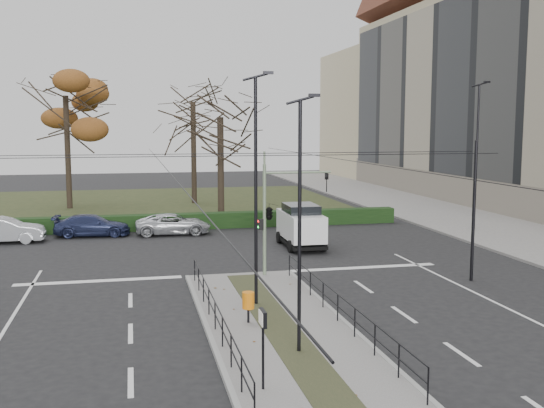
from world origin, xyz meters
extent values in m
plane|color=black|center=(0.00, 0.00, 0.00)|extent=(140.00, 140.00, 0.00)
cube|color=#63615E|center=(0.00, -2.50, 0.07)|extent=(4.40, 15.00, 0.14)
cube|color=#63615E|center=(18.00, 22.00, 0.07)|extent=(8.00, 90.00, 0.14)
cube|color=#273018|center=(-6.00, 32.00, 0.05)|extent=(38.00, 26.00, 0.10)
cube|color=black|center=(-6.00, 18.60, 0.50)|extent=(38.00, 1.00, 1.00)
cube|color=#C1B38C|center=(28.00, 24.00, 9.00)|extent=(12.00, 52.00, 18.00)
cube|color=black|center=(21.95, 24.00, 9.90)|extent=(0.10, 50.96, 14.76)
cylinder|color=black|center=(-2.05, -9.20, 0.59)|extent=(0.04, 0.04, 0.90)
cylinder|color=black|center=(-2.05, 4.00, 0.59)|extent=(0.04, 0.04, 0.90)
cylinder|color=black|center=(2.05, -9.20, 0.59)|extent=(0.04, 0.04, 0.90)
cylinder|color=black|center=(2.05, 4.00, 0.59)|extent=(0.04, 0.04, 0.90)
cylinder|color=black|center=(-2.05, -2.60, 1.04)|extent=(0.04, 13.20, 0.04)
cylinder|color=black|center=(2.05, -2.60, 1.04)|extent=(0.04, 13.20, 0.04)
cylinder|color=black|center=(9.60, 2.00, 3.00)|extent=(0.14, 0.14, 6.00)
cylinder|color=black|center=(0.00, 1.00, 5.50)|extent=(20.00, 0.02, 0.02)
cylinder|color=black|center=(0.00, 3.00, 5.50)|extent=(20.00, 0.02, 0.02)
cylinder|color=black|center=(-3.50, -2.00, 5.30)|extent=(0.02, 34.00, 0.02)
cylinder|color=black|center=(3.50, -2.00, 5.30)|extent=(0.02, 34.00, 0.02)
cylinder|color=slate|center=(1.04, 4.44, 2.55)|extent=(0.15, 0.15, 4.82)
cylinder|color=slate|center=(2.53, 4.44, 4.59)|extent=(2.97, 0.09, 0.09)
imported|color=black|center=(3.83, 4.44, 4.13)|extent=(0.17, 0.19, 0.83)
imported|color=black|center=(1.25, 4.44, 2.92)|extent=(0.80, 1.88, 0.74)
cube|color=black|center=(0.88, 4.44, 2.37)|extent=(0.20, 0.15, 0.46)
sphere|color=#FF0C0C|center=(0.78, 4.44, 2.51)|extent=(0.10, 0.10, 0.10)
sphere|color=#0CE533|center=(0.78, 4.44, 2.25)|extent=(0.10, 0.10, 0.10)
cylinder|color=black|center=(-0.89, -2.14, 0.39)|extent=(0.08, 0.08, 0.50)
cylinder|color=orange|center=(-0.89, -2.14, 0.89)|extent=(0.40, 0.40, 0.55)
cylinder|color=black|center=(-1.50, -7.47, 1.09)|extent=(0.07, 0.07, 1.90)
cube|color=black|center=(-1.50, -7.47, 1.94)|extent=(0.09, 0.52, 0.40)
cube|color=silver|center=(-1.56, -7.47, 1.94)|extent=(0.02, 0.46, 0.33)
cylinder|color=black|center=(0.04, -5.12, 3.72)|extent=(0.11, 0.11, 7.16)
cube|color=black|center=(0.45, -5.12, 7.43)|extent=(0.31, 0.13, 0.09)
cylinder|color=black|center=(-0.21, 0.00, 4.22)|extent=(0.12, 0.12, 8.16)
cube|color=black|center=(0.25, 0.00, 8.45)|extent=(0.36, 0.14, 0.10)
cylinder|color=black|center=(16.56, 13.81, 4.64)|extent=(0.13, 0.13, 8.99)
cube|color=black|center=(17.06, 13.81, 9.30)|extent=(0.39, 0.16, 0.11)
imported|color=#B6B9BF|center=(-11.67, 15.83, 0.73)|extent=(4.44, 1.57, 1.46)
imported|color=#1F264A|center=(-6.91, 17.10, 0.65)|extent=(4.61, 2.16, 1.30)
imported|color=#B6B9BF|center=(-2.09, 16.68, 0.63)|extent=(4.63, 2.25, 1.27)
cube|color=silver|center=(4.45, 11.00, 1.20)|extent=(1.89, 4.34, 1.40)
cube|color=black|center=(4.45, 11.00, 2.04)|extent=(1.71, 2.40, 0.65)
cube|color=black|center=(4.45, 11.00, 0.30)|extent=(1.92, 4.43, 0.18)
cylinder|color=black|center=(5.33, 9.56, 0.33)|extent=(0.23, 0.66, 0.66)
cylinder|color=black|center=(3.52, 9.59, 0.33)|extent=(0.23, 0.66, 0.66)
cylinder|color=black|center=(5.38, 12.40, 0.33)|extent=(0.23, 0.66, 0.66)
cylinder|color=black|center=(3.57, 12.43, 0.33)|extent=(0.23, 0.66, 0.66)
cylinder|color=black|center=(-9.38, 30.36, 4.53)|extent=(0.44, 0.44, 8.86)
ellipsoid|color=#563113|center=(-9.38, 30.36, 8.96)|extent=(9.60, 9.60, 5.57)
cylinder|color=black|center=(0.67, 31.68, 4.35)|extent=(0.44, 0.44, 8.51)
cylinder|color=black|center=(1.42, 20.72, 3.65)|extent=(0.44, 0.44, 7.10)
camera|label=1|loc=(-4.55, -22.19, 6.58)|focal=42.00mm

